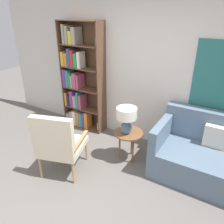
{
  "coord_description": "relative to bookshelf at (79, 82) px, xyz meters",
  "views": [
    {
      "loc": [
        1.54,
        -1.44,
        2.3
      ],
      "look_at": [
        0.01,
        1.11,
        0.9
      ],
      "focal_mm": 35.0,
      "sensor_mm": 36.0,
      "label": 1
    }
  ],
  "objects": [
    {
      "name": "bookshelf",
      "position": [
        0.0,
        0.0,
        0.0
      ],
      "size": [
        0.9,
        0.3,
        2.14
      ],
      "color": "brown",
      "rests_on": "ground_plane"
    },
    {
      "name": "couch",
      "position": [
        2.67,
        -0.29,
        -0.63
      ],
      "size": [
        1.61,
        0.94,
        0.93
      ],
      "color": "slate",
      "rests_on": "ground_plane"
    },
    {
      "name": "side_table",
      "position": [
        1.42,
        -0.55,
        -0.52
      ],
      "size": [
        0.47,
        0.47,
        0.51
      ],
      "color": "brown",
      "rests_on": "ground_plane"
    },
    {
      "name": "table_lamp",
      "position": [
        1.4,
        -0.6,
        -0.17
      ],
      "size": [
        0.32,
        0.32,
        0.44
      ],
      "color": "slate",
      "rests_on": "side_table"
    },
    {
      "name": "ground_plane",
      "position": [
        1.22,
        -1.84,
        -0.97
      ],
      "size": [
        14.0,
        14.0,
        0.0
      ],
      "primitive_type": "plane",
      "color": "#66605B"
    },
    {
      "name": "wall_back",
      "position": [
        1.25,
        0.19,
        0.38
      ],
      "size": [
        6.4,
        0.08,
        2.7
      ],
      "color": "silver",
      "rests_on": "ground_plane"
    },
    {
      "name": "armchair",
      "position": [
        0.73,
        -1.41,
        -0.4
      ],
      "size": [
        0.77,
        0.8,
        1.03
      ],
      "color": "tan",
      "rests_on": "ground_plane"
    }
  ]
}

